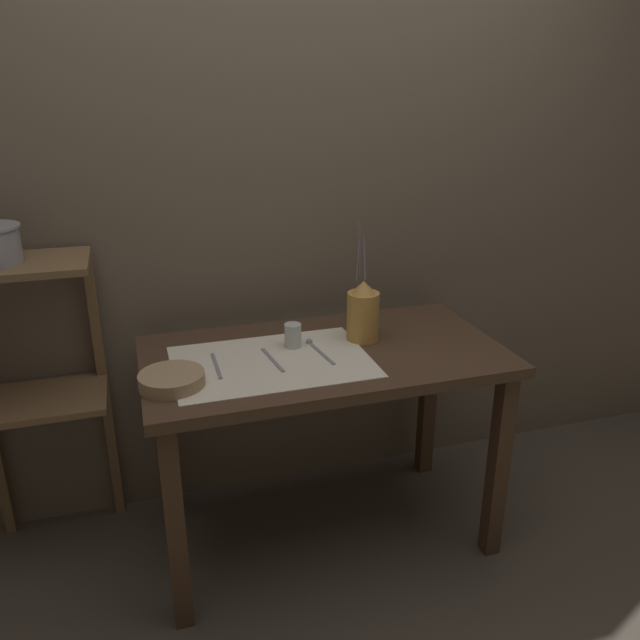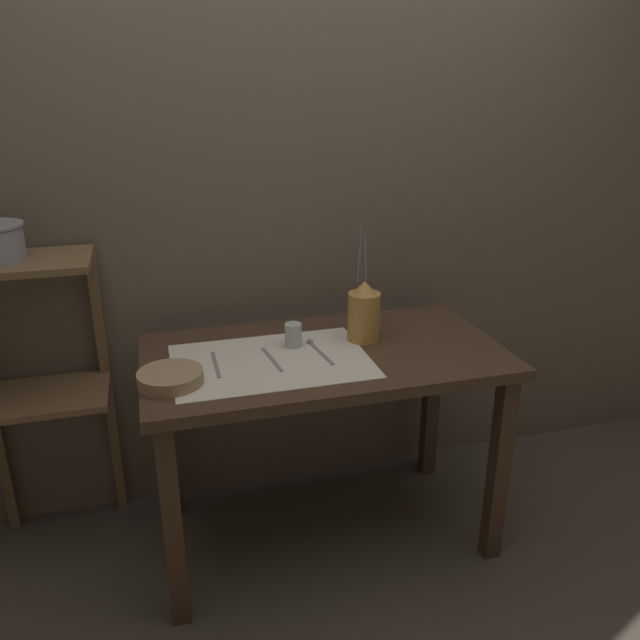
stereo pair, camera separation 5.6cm
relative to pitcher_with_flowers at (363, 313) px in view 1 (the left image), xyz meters
The scene contains 11 objects.
ground_plane 0.91m from the pitcher_with_flowers, 160.09° to the right, with size 12.00×12.00×0.00m, color #473F35.
stone_wall_back 0.52m from the pitcher_with_flowers, 113.21° to the left, with size 7.00×0.06×2.40m.
wooden_table 0.28m from the pitcher_with_flowers, 160.09° to the right, with size 1.27×0.69×0.79m.
wooden_shelf_unit 1.18m from the pitcher_with_flowers, 168.95° to the left, with size 0.46×0.32×1.14m.
linen_cloth 0.39m from the pitcher_with_flowers, 165.23° to the right, with size 0.67×0.46×0.00m.
pitcher_with_flowers is the anchor object (origin of this frame).
wooden_bowl 0.73m from the pitcher_with_flowers, 165.68° to the right, with size 0.21×0.21×0.04m.
glass_tumbler_near 0.27m from the pitcher_with_flowers, behind, with size 0.06×0.06×0.09m.
fork_outer 0.57m from the pitcher_with_flowers, behind, with size 0.01×0.21×0.00m.
knife_center 0.39m from the pitcher_with_flowers, 166.06° to the right, with size 0.04×0.21×0.00m.
spoon_inner 0.22m from the pitcher_with_flowers, behind, with size 0.04×0.22×0.02m.
Camera 1 is at (-0.62, -1.93, 1.68)m, focal length 35.00 mm.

